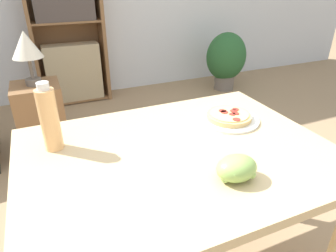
{
  "coord_description": "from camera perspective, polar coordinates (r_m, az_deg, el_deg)",
  "views": [
    {
      "loc": [
        -0.47,
        -0.91,
        1.31
      ],
      "look_at": [
        -0.06,
        0.02,
        0.79
      ],
      "focal_mm": 32.0,
      "sensor_mm": 36.0,
      "label": 1
    }
  ],
  "objects": [
    {
      "name": "side_table",
      "position": [
        2.51,
        -22.88,
        1.02
      ],
      "size": [
        0.34,
        0.34,
        0.58
      ],
      "color": "brown",
      "rests_on": "ground_plane"
    },
    {
      "name": "drink_bottle",
      "position": [
        1.14,
        -21.66,
        1.27
      ],
      "size": [
        0.07,
        0.07,
        0.26
      ],
      "color": "#EFB270",
      "rests_on": "dining_table"
    },
    {
      "name": "grape_bunch",
      "position": [
        0.96,
        12.94,
        -7.85
      ],
      "size": [
        0.13,
        0.1,
        0.08
      ],
      "color": "#93BC5B",
      "rests_on": "dining_table"
    },
    {
      "name": "table_lamp",
      "position": [
        2.34,
        -25.39,
        13.42
      ],
      "size": [
        0.21,
        0.21,
        0.38
      ],
      "color": "#665B51",
      "rests_on": "side_table"
    },
    {
      "name": "potted_plant_floor",
      "position": [
        3.77,
        10.99,
        12.44
      ],
      "size": [
        0.49,
        0.42,
        0.69
      ],
      "color": "#70665B",
      "rests_on": "ground_plane"
    },
    {
      "name": "pizza_on_plate",
      "position": [
        1.34,
        11.5,
        1.61
      ],
      "size": [
        0.26,
        0.26,
        0.04
      ],
      "color": "white",
      "rests_on": "dining_table"
    },
    {
      "name": "dining_table",
      "position": [
        1.16,
        1.95,
        -8.98
      ],
      "size": [
        1.13,
        0.85,
        0.73
      ],
      "color": "#D1B27F",
      "rests_on": "ground_plane"
    },
    {
      "name": "bookshelf",
      "position": [
        3.41,
        -18.66,
        17.1
      ],
      "size": [
        0.74,
        0.29,
        1.72
      ],
      "color": "brown",
      "rests_on": "ground_plane"
    }
  ]
}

